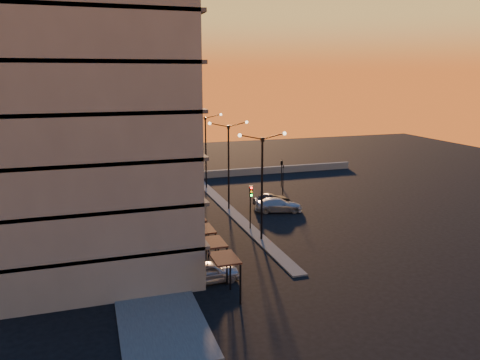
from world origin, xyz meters
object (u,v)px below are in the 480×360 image
car_sedan (272,200)px  car_wagon (278,205)px  traffic_light_main (251,200)px  car_hatchback (209,272)px  streetlamp_mid (229,158)px

car_sedan → car_wagon: size_ratio=0.80×
traffic_light_main → car_sedan: traffic_light_main is taller
car_hatchback → car_wagon: size_ratio=0.86×
traffic_light_main → car_hatchback: bearing=-124.0°
streetlamp_mid → traffic_light_main: (0.00, -7.13, -2.70)m
car_hatchback → car_sedan: (11.41, 16.66, -0.08)m
car_hatchback → car_sedan: 20.19m
traffic_light_main → car_wagon: (4.79, 4.78, -2.16)m
streetlamp_mid → car_wagon: bearing=-26.1°
traffic_light_main → car_hatchback: traffic_light_main is taller
streetlamp_mid → traffic_light_main: size_ratio=2.24×
streetlamp_mid → car_hatchback: (-6.50, -16.77, -4.85)m
traffic_light_main → car_wagon: 7.10m
car_hatchback → car_sedan: size_ratio=1.08×
streetlamp_mid → car_sedan: streetlamp_mid is taller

